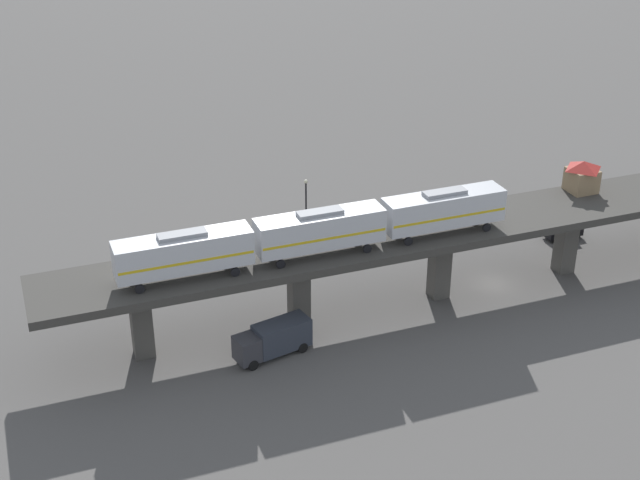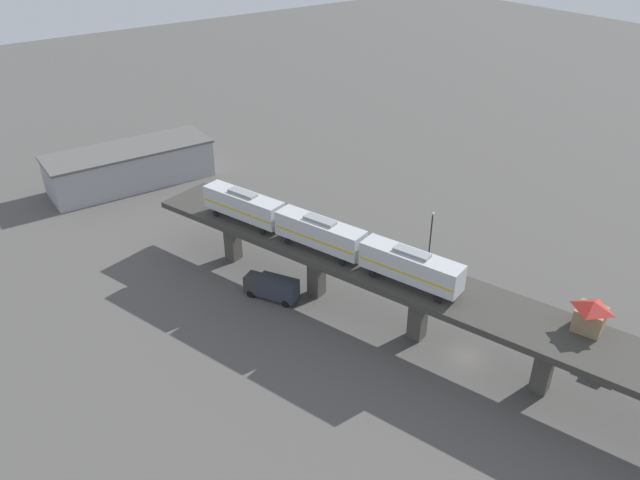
{
  "view_description": "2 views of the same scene",
  "coord_description": "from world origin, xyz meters",
  "px_view_note": "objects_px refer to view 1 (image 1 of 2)",
  "views": [
    {
      "loc": [
        -79.51,
        23.34,
        45.91
      ],
      "look_at": [
        -7.18,
        18.6,
        9.39
      ],
      "focal_mm": 50.0,
      "sensor_mm": 36.0,
      "label": 1
    },
    {
      "loc": [
        -46.22,
        -34.64,
        47.5
      ],
      "look_at": [
        -7.18,
        18.6,
        9.39
      ],
      "focal_mm": 35.0,
      "sensor_mm": 36.0,
      "label": 2
    }
  ],
  "objects_px": {
    "subway_train": "(320,230)",
    "street_car_black": "(563,230)",
    "street_car_white": "(446,231)",
    "street_lamp": "(306,203)",
    "delivery_truck": "(274,339)",
    "signal_hut": "(582,175)"
  },
  "relations": [
    {
      "from": "subway_train",
      "to": "street_car_black",
      "type": "relative_size",
      "value": 7.69
    },
    {
      "from": "street_car_white",
      "to": "street_lamp",
      "type": "xyz_separation_m",
      "value": [
        1.93,
        15.98,
        3.17
      ]
    },
    {
      "from": "subway_train",
      "to": "street_lamp",
      "type": "height_order",
      "value": "subway_train"
    },
    {
      "from": "street_car_black",
      "to": "street_car_white",
      "type": "bearing_deg",
      "value": 87.06
    },
    {
      "from": "delivery_truck",
      "to": "subway_train",
      "type": "bearing_deg",
      "value": -45.59
    },
    {
      "from": "street_car_black",
      "to": "subway_train",
      "type": "bearing_deg",
      "value": 120.79
    },
    {
      "from": "signal_hut",
      "to": "street_car_black",
      "type": "xyz_separation_m",
      "value": [
        4.61,
        -0.52,
        -8.76
      ]
    },
    {
      "from": "delivery_truck",
      "to": "street_car_white",
      "type": "bearing_deg",
      "value": -41.92
    },
    {
      "from": "signal_hut",
      "to": "street_car_black",
      "type": "distance_m",
      "value": 9.91
    },
    {
      "from": "street_car_black",
      "to": "delivery_truck",
      "type": "bearing_deg",
      "value": 122.91
    },
    {
      "from": "street_car_black",
      "to": "street_lamp",
      "type": "height_order",
      "value": "street_lamp"
    },
    {
      "from": "subway_train",
      "to": "delivery_truck",
      "type": "relative_size",
      "value": 4.93
    },
    {
      "from": "street_car_white",
      "to": "delivery_truck",
      "type": "xyz_separation_m",
      "value": [
        -22.49,
        20.19,
        0.82
      ]
    },
    {
      "from": "street_car_white",
      "to": "street_lamp",
      "type": "bearing_deg",
      "value": 83.11
    },
    {
      "from": "street_lamp",
      "to": "signal_hut",
      "type": "bearing_deg",
      "value": -104.03
    },
    {
      "from": "subway_train",
      "to": "street_car_white",
      "type": "distance_m",
      "value": 25.76
    },
    {
      "from": "subway_train",
      "to": "street_lamp",
      "type": "xyz_separation_m",
      "value": [
        20.01,
        0.29,
        -6.33
      ]
    },
    {
      "from": "subway_train",
      "to": "street_lamp",
      "type": "bearing_deg",
      "value": 0.82
    },
    {
      "from": "street_car_black",
      "to": "signal_hut",
      "type": "bearing_deg",
      "value": 173.52
    },
    {
      "from": "street_lamp",
      "to": "street_car_black",
      "type": "bearing_deg",
      "value": -95.09
    },
    {
      "from": "street_car_black",
      "to": "street_car_white",
      "type": "relative_size",
      "value": 1.0
    },
    {
      "from": "delivery_truck",
      "to": "street_lamp",
      "type": "distance_m",
      "value": 24.89
    }
  ]
}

